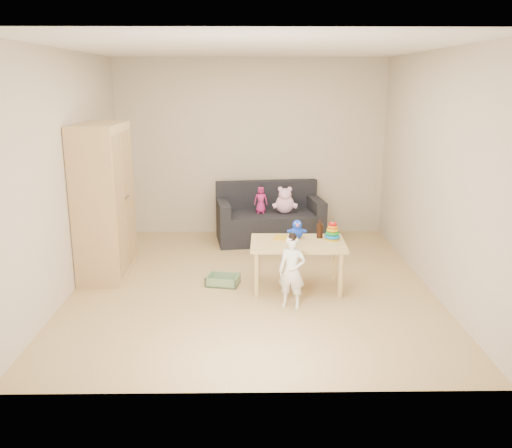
{
  "coord_description": "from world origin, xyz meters",
  "views": [
    {
      "loc": [
        -0.04,
        -5.86,
        2.27
      ],
      "look_at": [
        0.05,
        0.25,
        0.65
      ],
      "focal_mm": 38.0,
      "sensor_mm": 36.0,
      "label": 1
    }
  ],
  "objects_px": {
    "wardrobe": "(104,201)",
    "play_table": "(297,265)",
    "toddler": "(292,272)",
    "sofa": "(270,227)"
  },
  "relations": [
    {
      "from": "wardrobe",
      "to": "play_table",
      "type": "bearing_deg",
      "value": -12.94
    },
    {
      "from": "play_table",
      "to": "toddler",
      "type": "height_order",
      "value": "toddler"
    },
    {
      "from": "sofa",
      "to": "toddler",
      "type": "bearing_deg",
      "value": -94.64
    },
    {
      "from": "sofa",
      "to": "toddler",
      "type": "height_order",
      "value": "toddler"
    },
    {
      "from": "sofa",
      "to": "play_table",
      "type": "distance_m",
      "value": 1.9
    },
    {
      "from": "wardrobe",
      "to": "toddler",
      "type": "distance_m",
      "value": 2.44
    },
    {
      "from": "wardrobe",
      "to": "toddler",
      "type": "relative_size",
      "value": 2.4
    },
    {
      "from": "toddler",
      "to": "play_table",
      "type": "bearing_deg",
      "value": 96.55
    },
    {
      "from": "play_table",
      "to": "toddler",
      "type": "bearing_deg",
      "value": -101.24
    },
    {
      "from": "wardrobe",
      "to": "play_table",
      "type": "distance_m",
      "value": 2.39
    }
  ]
}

